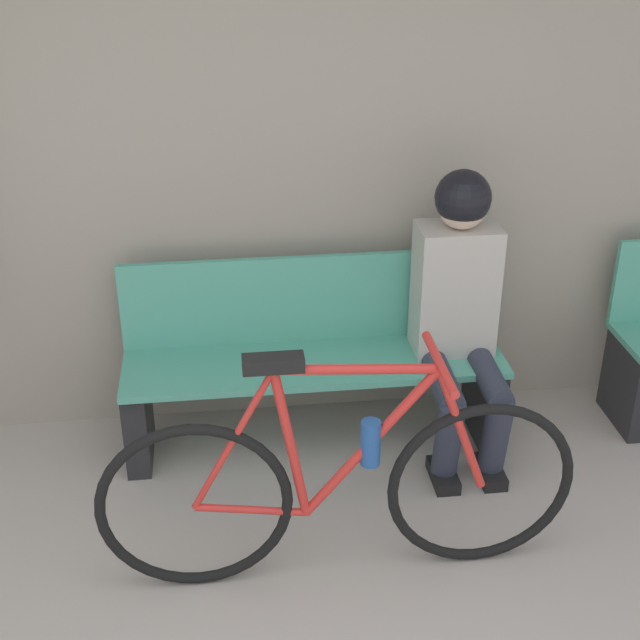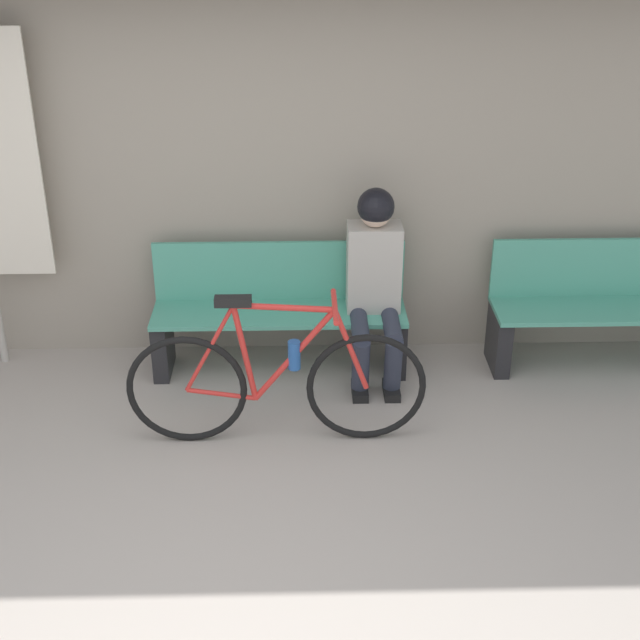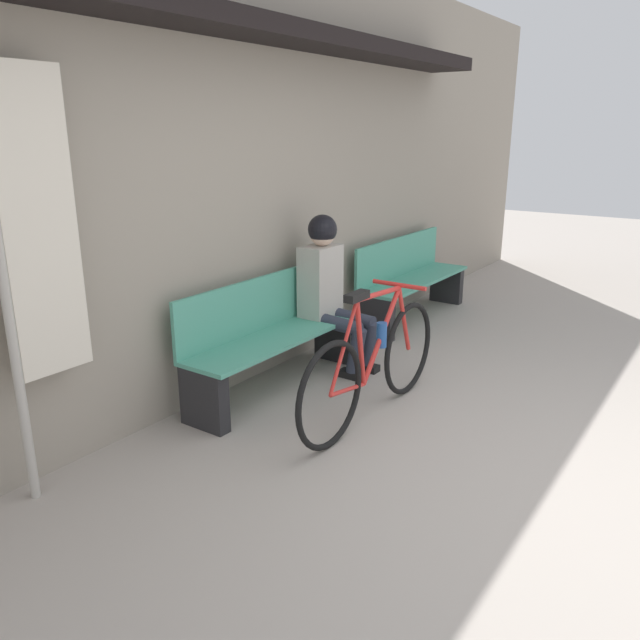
{
  "view_description": "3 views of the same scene",
  "coord_description": "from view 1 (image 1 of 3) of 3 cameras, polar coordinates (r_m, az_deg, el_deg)",
  "views": [
    {
      "loc": [
        -0.13,
        -1.19,
        2.32
      ],
      "look_at": [
        0.21,
        1.57,
        0.89
      ],
      "focal_mm": 50.0,
      "sensor_mm": 36.0,
      "label": 1
    },
    {
      "loc": [
        0.38,
        -3.04,
        2.97
      ],
      "look_at": [
        0.5,
        1.54,
        0.64
      ],
      "focal_mm": 50.0,
      "sensor_mm": 36.0,
      "label": 2
    },
    {
      "loc": [
        -3.12,
        -0.64,
        1.87
      ],
      "look_at": [
        0.1,
        1.61,
        0.67
      ],
      "focal_mm": 35.0,
      "sensor_mm": 36.0,
      "label": 3
    }
  ],
  "objects": [
    {
      "name": "bicycle",
      "position": [
        3.16,
        1.34,
        -10.62
      ],
      "size": [
        1.7,
        0.4,
        0.92
      ],
      "color": "black",
      "rests_on": "ground_plane"
    },
    {
      "name": "person_seated",
      "position": [
        3.75,
        8.94,
        1.33
      ],
      "size": [
        0.34,
        0.6,
        1.24
      ],
      "color": "#2D3342",
      "rests_on": "ground_plane"
    },
    {
      "name": "park_bench_near",
      "position": [
        3.88,
        -0.45,
        -2.73
      ],
      "size": [
        1.63,
        0.42,
        0.83
      ],
      "color": "#51A88E",
      "rests_on": "ground_plane"
    },
    {
      "name": "storefront_wall",
      "position": [
        3.71,
        -5.11,
        16.87
      ],
      "size": [
        12.0,
        0.56,
        3.2
      ],
      "color": "#9E9384",
      "rests_on": "ground_plane"
    }
  ]
}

